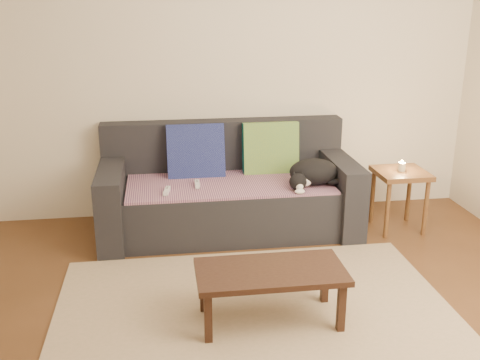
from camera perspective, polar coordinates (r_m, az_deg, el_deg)
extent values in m
plane|color=brown|center=(3.47, 2.09, -14.99)|extent=(4.50, 4.50, 0.00)
cube|color=beige|center=(4.92, -1.95, 11.24)|extent=(4.50, 0.04, 2.60)
cube|color=#232328|center=(4.70, -1.13, -2.83)|extent=(1.70, 0.78, 0.42)
cube|color=#232328|center=(4.94, -1.74, 3.54)|extent=(2.10, 0.18, 0.45)
cube|color=#232328|center=(4.65, -12.83, -2.33)|extent=(0.20, 0.90, 0.60)
cube|color=#232328|center=(4.87, 10.03, -1.23)|extent=(0.20, 0.90, 0.60)
cube|color=#4C2B50|center=(4.60, -1.11, -0.37)|extent=(1.66, 0.74, 0.02)
cube|color=#131855|center=(4.77, -4.52, 2.76)|extent=(0.48, 0.24, 0.50)
cube|color=#0D584F|center=(4.85, 3.11, 3.06)|extent=(0.48, 0.18, 0.49)
ellipsoid|color=black|center=(4.57, 7.49, 0.84)|extent=(0.43, 0.34, 0.21)
sphere|color=black|center=(4.41, 5.91, -0.19)|extent=(0.15, 0.15, 0.14)
sphere|color=white|center=(4.37, 6.08, -0.69)|extent=(0.06, 0.06, 0.06)
ellipsoid|color=black|center=(4.56, 9.71, -0.18)|extent=(0.16, 0.07, 0.05)
cube|color=white|center=(4.40, -7.43, -1.08)|extent=(0.06, 0.15, 0.03)
cube|color=white|center=(4.53, -4.37, -0.41)|extent=(0.04, 0.15, 0.03)
cube|color=brown|center=(4.84, 16.05, 0.67)|extent=(0.41, 0.41, 0.04)
cylinder|color=brown|center=(4.72, 14.74, -3.00)|extent=(0.04, 0.04, 0.48)
cylinder|color=brown|center=(4.85, 18.35, -2.74)|extent=(0.04, 0.04, 0.48)
cylinder|color=brown|center=(5.00, 13.31, -1.65)|extent=(0.04, 0.04, 0.48)
cylinder|color=brown|center=(5.13, 16.75, -1.45)|extent=(0.04, 0.04, 0.48)
cylinder|color=beige|center=(4.83, 16.11, 1.30)|extent=(0.06, 0.06, 0.07)
sphere|color=#FFBF59|center=(4.82, 16.15, 1.81)|extent=(0.02, 0.02, 0.02)
cube|color=tan|center=(3.59, 1.65, -13.61)|extent=(2.50, 1.80, 0.01)
cube|color=#331E13|center=(3.38, 3.13, -9.30)|extent=(0.89, 0.44, 0.04)
cube|color=#331E13|center=(3.28, -3.25, -13.87)|extent=(0.04, 0.04, 0.32)
cube|color=#331E13|center=(3.42, 10.25, -12.68)|extent=(0.04, 0.04, 0.32)
cube|color=#331E13|center=(3.57, -3.75, -11.00)|extent=(0.04, 0.04, 0.32)
cube|color=#331E13|center=(3.70, 8.61, -10.05)|extent=(0.04, 0.04, 0.32)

